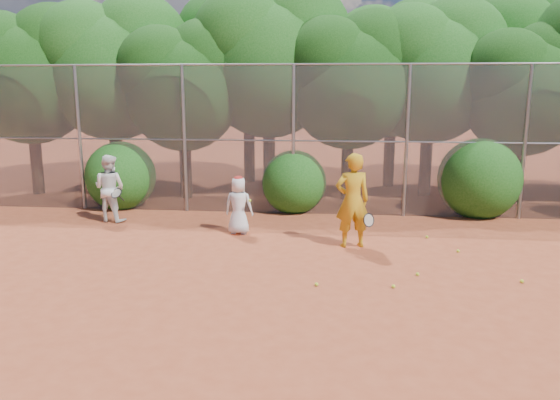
# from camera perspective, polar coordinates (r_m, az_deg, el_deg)

# --- Properties ---
(ground) EXTENTS (80.00, 80.00, 0.00)m
(ground) POSITION_cam_1_polar(r_m,az_deg,el_deg) (9.30, 4.63, -9.96)
(ground) COLOR #9B3F23
(ground) RESTS_ON ground
(fence_back) EXTENTS (20.05, 0.09, 4.03)m
(fence_back) POSITION_cam_1_polar(r_m,az_deg,el_deg) (14.70, 4.84, 6.36)
(fence_back) COLOR gray
(fence_back) RESTS_ON ground
(tree_0) EXTENTS (4.38, 3.81, 6.00)m
(tree_0) POSITION_cam_1_polar(r_m,az_deg,el_deg) (19.24, -24.63, 12.24)
(tree_0) COLOR black
(tree_0) RESTS_ON ground
(tree_1) EXTENTS (4.64, 4.03, 6.35)m
(tree_1) POSITION_cam_1_polar(r_m,az_deg,el_deg) (18.59, -17.03, 13.55)
(tree_1) COLOR black
(tree_1) RESTS_ON ground
(tree_2) EXTENTS (3.99, 3.47, 5.47)m
(tree_2) POSITION_cam_1_polar(r_m,az_deg,el_deg) (17.10, -9.94, 12.13)
(tree_2) COLOR black
(tree_2) RESTS_ON ground
(tree_3) EXTENTS (4.89, 4.26, 6.70)m
(tree_3) POSITION_cam_1_polar(r_m,az_deg,el_deg) (17.63, -0.96, 14.92)
(tree_3) COLOR black
(tree_3) RESTS_ON ground
(tree_4) EXTENTS (4.19, 3.64, 5.73)m
(tree_4) POSITION_cam_1_polar(r_m,az_deg,el_deg) (16.88, 7.44, 12.80)
(tree_4) COLOR black
(tree_4) RESTS_ON ground
(tree_5) EXTENTS (4.51, 3.92, 6.17)m
(tree_5) POSITION_cam_1_polar(r_m,az_deg,el_deg) (17.92, 15.65, 13.34)
(tree_5) COLOR black
(tree_5) RESTS_ON ground
(tree_6) EXTENTS (3.86, 3.36, 5.29)m
(tree_6) POSITION_cam_1_polar(r_m,az_deg,el_deg) (17.52, 24.30, 10.89)
(tree_6) COLOR black
(tree_6) RESTS_ON ground
(tree_9) EXTENTS (4.83, 4.20, 6.62)m
(tree_9) POSITION_cam_1_polar(r_m,az_deg,el_deg) (21.11, -17.16, 13.75)
(tree_9) COLOR black
(tree_9) RESTS_ON ground
(tree_10) EXTENTS (5.15, 4.48, 7.06)m
(tree_10) POSITION_cam_1_polar(r_m,az_deg,el_deg) (19.95, -3.13, 15.21)
(tree_10) COLOR black
(tree_10) RESTS_ON ground
(tree_11) EXTENTS (4.64, 4.03, 6.35)m
(tree_11) POSITION_cam_1_polar(r_m,az_deg,el_deg) (19.38, 11.87, 13.71)
(tree_11) COLOR black
(tree_11) RESTS_ON ground
(tree_12) EXTENTS (5.02, 4.37, 6.88)m
(tree_12) POSITION_cam_1_polar(r_m,az_deg,el_deg) (20.92, 24.47, 13.73)
(tree_12) COLOR black
(tree_12) RESTS_ON ground
(bush_0) EXTENTS (2.00, 2.00, 2.00)m
(bush_0) POSITION_cam_1_polar(r_m,az_deg,el_deg) (16.33, -16.33, 2.74)
(bush_0) COLOR #164C13
(bush_0) RESTS_ON ground
(bush_1) EXTENTS (1.80, 1.80, 1.80)m
(bush_1) POSITION_cam_1_polar(r_m,az_deg,el_deg) (15.19, 1.46, 2.19)
(bush_1) COLOR #164C13
(bush_1) RESTS_ON ground
(bush_2) EXTENTS (2.20, 2.20, 2.20)m
(bush_2) POSITION_cam_1_polar(r_m,az_deg,el_deg) (15.60, 20.12, 2.46)
(bush_2) COLOR #164C13
(bush_2) RESTS_ON ground
(player_yellow) EXTENTS (0.92, 0.66, 2.06)m
(player_yellow) POSITION_cam_1_polar(r_m,az_deg,el_deg) (11.84, 7.58, -0.05)
(player_yellow) COLOR #C59117
(player_yellow) RESTS_ON ground
(player_teen) EXTENTS (0.71, 0.50, 1.39)m
(player_teen) POSITION_cam_1_polar(r_m,az_deg,el_deg) (12.89, -4.34, -0.52)
(player_teen) COLOR silver
(player_teen) RESTS_ON ground
(player_white) EXTENTS (0.96, 0.86, 1.73)m
(player_white) POSITION_cam_1_polar(r_m,az_deg,el_deg) (14.70, -17.38, 1.18)
(player_white) COLOR silver
(player_white) RESTS_ON ground
(ball_0) EXTENTS (0.07, 0.07, 0.07)m
(ball_0) POSITION_cam_1_polar(r_m,az_deg,el_deg) (10.49, 14.17, -7.52)
(ball_0) COLOR #B5D426
(ball_0) RESTS_ON ground
(ball_1) EXTENTS (0.07, 0.07, 0.07)m
(ball_1) POSITION_cam_1_polar(r_m,az_deg,el_deg) (12.15, 18.11, -5.08)
(ball_1) COLOR #B5D426
(ball_1) RESTS_ON ground
(ball_2) EXTENTS (0.07, 0.07, 0.07)m
(ball_2) POSITION_cam_1_polar(r_m,az_deg,el_deg) (9.79, 11.77, -8.82)
(ball_2) COLOR #B5D426
(ball_2) RESTS_ON ground
(ball_4) EXTENTS (0.07, 0.07, 0.07)m
(ball_4) POSITION_cam_1_polar(r_m,az_deg,el_deg) (9.70, 3.84, -8.78)
(ball_4) COLOR #B5D426
(ball_4) RESTS_ON ground
(ball_5) EXTENTS (0.07, 0.07, 0.07)m
(ball_5) POSITION_cam_1_polar(r_m,az_deg,el_deg) (13.04, 15.11, -3.75)
(ball_5) COLOR #B5D426
(ball_5) RESTS_ON ground
(ball_6) EXTENTS (0.07, 0.07, 0.07)m
(ball_6) POSITION_cam_1_polar(r_m,az_deg,el_deg) (10.73, 23.95, -7.76)
(ball_6) COLOR #B5D426
(ball_6) RESTS_ON ground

